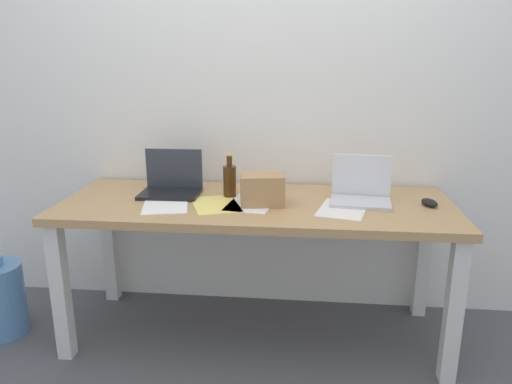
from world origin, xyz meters
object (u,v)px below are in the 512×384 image
at_px(laptop_right, 361,192).
at_px(computer_mouse, 429,203).
at_px(laptop_left, 171,185).
at_px(cardboard_box, 262,190).
at_px(beer_bottle, 230,180).
at_px(desk, 256,219).

height_order(laptop_right, computer_mouse, laptop_right).
relative_size(laptop_left, laptop_right, 0.98).
relative_size(laptop_right, cardboard_box, 1.49).
bearing_deg(laptop_right, beer_bottle, 177.29).
relative_size(beer_bottle, cardboard_box, 1.06).
relative_size(laptop_left, beer_bottle, 1.38).
height_order(desk, laptop_right, laptop_right).
bearing_deg(desk, cardboard_box, -50.44).
xyz_separation_m(laptop_right, computer_mouse, (0.32, -0.03, -0.03)).
bearing_deg(computer_mouse, laptop_left, 153.88).
bearing_deg(computer_mouse, laptop_right, 152.05).
xyz_separation_m(desk, laptop_left, (-0.45, 0.10, 0.14)).
distance_m(computer_mouse, cardboard_box, 0.81).
height_order(laptop_right, beer_bottle, laptop_right).
xyz_separation_m(computer_mouse, cardboard_box, (-0.80, -0.06, 0.06)).
bearing_deg(desk, computer_mouse, 1.10).
bearing_deg(laptop_left, beer_bottle, -3.62).
bearing_deg(laptop_left, laptop_right, -3.00).
height_order(laptop_left, cardboard_box, laptop_left).
bearing_deg(laptop_right, laptop_left, 177.00).
bearing_deg(computer_mouse, beer_bottle, 153.88).
xyz_separation_m(laptop_left, laptop_right, (0.97, -0.05, 0.00)).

